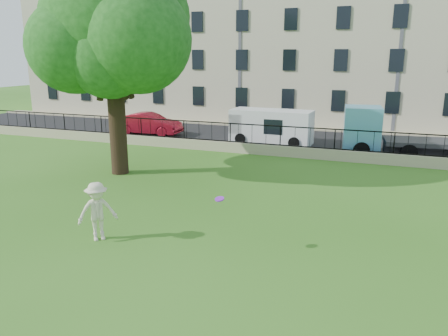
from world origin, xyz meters
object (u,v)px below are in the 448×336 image
at_px(frisbee, 219,199).
at_px(white_van, 271,127).
at_px(tree, 110,26).
at_px(blue_truck, 404,132).
at_px(red_sedan, 149,124).
at_px(man, 97,211).

relative_size(frisbee, white_van, 0.05).
relative_size(tree, blue_truck, 1.57).
bearing_deg(frisbee, blue_truck, 71.19).
distance_m(red_sedan, white_van, 9.02).
distance_m(man, red_sedan, 18.56).
relative_size(tree, man, 5.53).
distance_m(red_sedan, blue_truck, 16.95).
relative_size(frisbee, blue_truck, 0.04).
bearing_deg(man, tree, 74.51).
bearing_deg(tree, man, -60.44).
distance_m(frisbee, blue_truck, 16.13).
relative_size(man, blue_truck, 0.28).
bearing_deg(white_van, man, -91.73).
relative_size(red_sedan, blue_truck, 0.73).
height_order(man, white_van, white_van).
height_order(tree, red_sedan, tree).
height_order(tree, frisbee, tree).
relative_size(frisbee, red_sedan, 0.06).
bearing_deg(frisbee, white_van, 99.42).
bearing_deg(man, frisbee, -37.11).
relative_size(man, white_van, 0.36).
bearing_deg(white_van, tree, -115.72).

